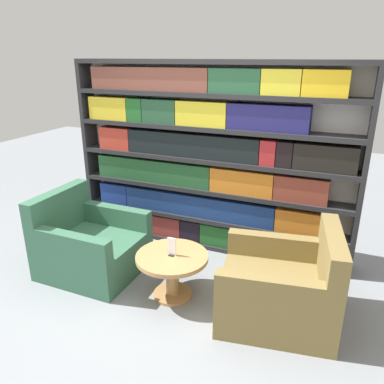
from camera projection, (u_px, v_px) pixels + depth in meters
ground_plane at (159, 305)px, 3.43m from camera, size 14.00×14.00×0.00m
bookshelf at (208, 160)px, 4.21m from camera, size 3.23×0.30×2.12m
armchair_left at (89, 246)px, 3.91m from camera, size 0.96×0.85×0.84m
armchair_right at (282, 289)px, 3.19m from camera, size 1.07×0.99×0.84m
coffee_table at (172, 267)px, 3.47m from camera, size 0.67×0.67×0.43m
table_sign at (172, 248)px, 3.40m from camera, size 0.08×0.06×0.18m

